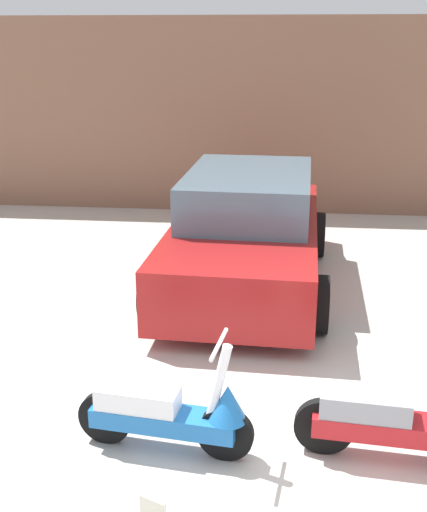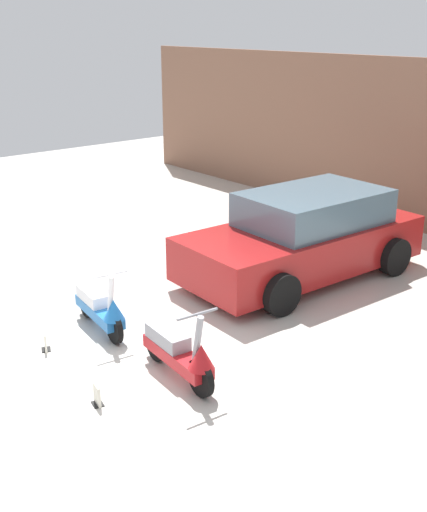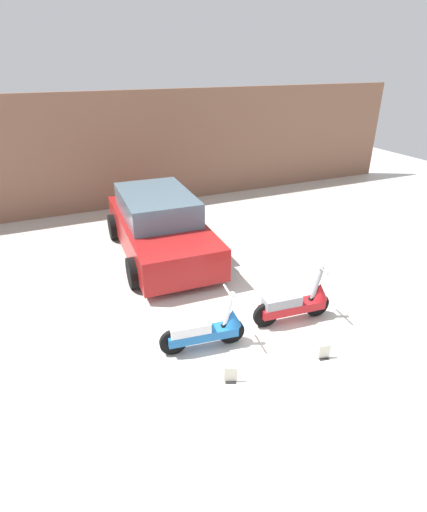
{
  "view_description": "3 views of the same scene",
  "coord_description": "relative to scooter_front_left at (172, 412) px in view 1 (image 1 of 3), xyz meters",
  "views": [
    {
      "loc": [
        -0.09,
        -3.96,
        3.17
      ],
      "look_at": [
        -0.75,
        2.55,
        0.93
      ],
      "focal_mm": 45.0,
      "sensor_mm": 36.0,
      "label": 1
    },
    {
      "loc": [
        6.56,
        -3.76,
        4.2
      ],
      "look_at": [
        -0.3,
        2.02,
        0.92
      ],
      "focal_mm": 45.0,
      "sensor_mm": 36.0,
      "label": 2
    },
    {
      "loc": [
        -2.93,
        -4.56,
        4.39
      ],
      "look_at": [
        0.08,
        2.23,
        0.69
      ],
      "focal_mm": 28.0,
      "sensor_mm": 36.0,
      "label": 3
    }
  ],
  "objects": [
    {
      "name": "scooter_front_left",
      "position": [
        0.0,
        0.0,
        0.0
      ],
      "size": [
        1.45,
        0.53,
        1.02
      ],
      "rotation": [
        0.0,
        0.0,
        -0.13
      ],
      "color": "black",
      "rests_on": "ground_plane"
    },
    {
      "name": "scooter_front_right",
      "position": [
        1.8,
        0.05,
        0.02
      ],
      "size": [
        1.53,
        0.55,
        1.07
      ],
      "rotation": [
        0.0,
        0.0,
        -0.1
      ],
      "color": "black",
      "rests_on": "ground_plane"
    },
    {
      "name": "wall_back",
      "position": [
        0.86,
        7.64,
        1.41
      ],
      "size": [
        19.6,
        0.12,
        3.54
      ],
      "primitive_type": "cube",
      "color": "#845B47",
      "rests_on": "ground_plane"
    },
    {
      "name": "car_rear_left",
      "position": [
        0.39,
        3.83,
        0.35
      ],
      "size": [
        2.28,
        4.47,
        1.49
      ],
      "rotation": [
        0.0,
        0.0,
        -1.62
      ],
      "color": "maroon",
      "rests_on": "ground_plane"
    },
    {
      "name": "ground_plane",
      "position": [
        0.86,
        -0.39,
        -0.36
      ],
      "size": [
        28.0,
        28.0,
        0.0
      ],
      "primitive_type": "plane",
      "color": "beige"
    }
  ]
}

